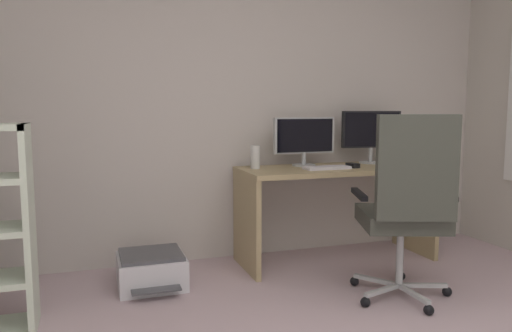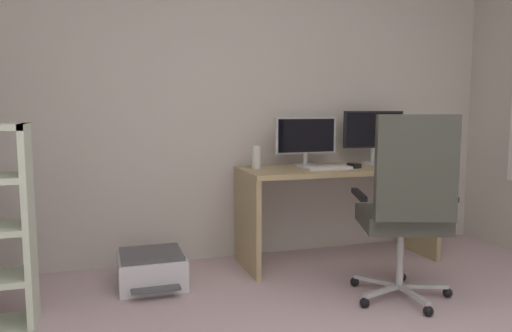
% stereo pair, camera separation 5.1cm
% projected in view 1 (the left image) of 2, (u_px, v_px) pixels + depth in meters
% --- Properties ---
extents(wall_back, '(4.59, 0.10, 2.76)m').
position_uv_depth(wall_back, '(219.00, 80.00, 3.78)').
color(wall_back, beige).
rests_on(wall_back, ground).
extents(desk, '(1.47, 0.58, 0.72)m').
position_uv_depth(desk, '(336.00, 192.00, 3.75)').
color(desk, tan).
rests_on(desk, ground).
extents(monitor_main, '(0.50, 0.18, 0.37)m').
position_uv_depth(monitor_main, '(304.00, 138.00, 3.77)').
color(monitor_main, '#B2B5B7').
rests_on(monitor_main, desk).
extents(monitor_secondary, '(0.49, 0.18, 0.42)m').
position_uv_depth(monitor_secondary, '(371.00, 132.00, 3.95)').
color(monitor_secondary, '#B2B5B7').
rests_on(monitor_secondary, desk).
extents(keyboard, '(0.34, 0.14, 0.02)m').
position_uv_depth(keyboard, '(327.00, 168.00, 3.60)').
color(keyboard, silver).
rests_on(keyboard, desk).
extents(computer_mouse, '(0.08, 0.11, 0.03)m').
position_uv_depth(computer_mouse, '(353.00, 165.00, 3.68)').
color(computer_mouse, black).
rests_on(computer_mouse, desk).
extents(desktop_speaker, '(0.07, 0.07, 0.17)m').
position_uv_depth(desktop_speaker, '(255.00, 157.00, 3.61)').
color(desktop_speaker, silver).
rests_on(desktop_speaker, desk).
extents(office_chair, '(0.64, 0.67, 1.13)m').
position_uv_depth(office_chair, '(407.00, 203.00, 2.90)').
color(office_chair, '#B7BABC').
rests_on(office_chair, ground).
extents(printer, '(0.43, 0.49, 0.23)m').
position_uv_depth(printer, '(151.00, 270.00, 3.23)').
color(printer, silver).
rests_on(printer, ground).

